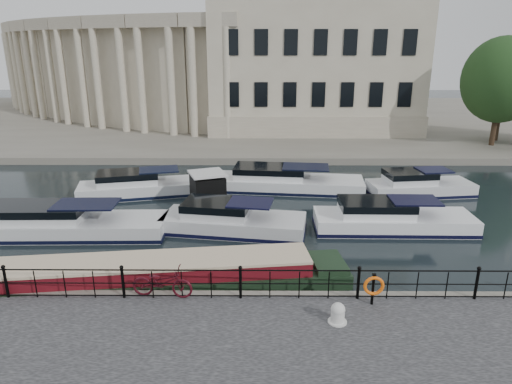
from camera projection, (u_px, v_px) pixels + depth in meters
ground_plane at (243, 280)px, 17.95m from camera, size 160.00×160.00×0.00m
far_bank at (254, 119)px, 54.98m from camera, size 120.00×42.00×0.55m
railing at (240, 281)px, 15.44m from camera, size 24.14×0.14×1.22m
civic_building at (244, 62)px, 48.82m from camera, size 53.55×31.84×16.85m
bicycle at (162, 282)px, 15.56m from camera, size 2.16×0.94×1.10m
mooring_bollard at (338, 313)px, 14.17m from camera, size 0.60×0.60×0.67m
life_ring_post at (374, 286)px, 14.99m from camera, size 0.69×0.19×1.13m
narrowboat at (148, 280)px, 17.22m from camera, size 15.49×3.88×1.56m
harbour_hut at (208, 192)px, 25.56m from camera, size 3.15×2.89×2.16m
cabin_cruisers at (245, 204)px, 25.41m from camera, size 27.73×10.55×1.99m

